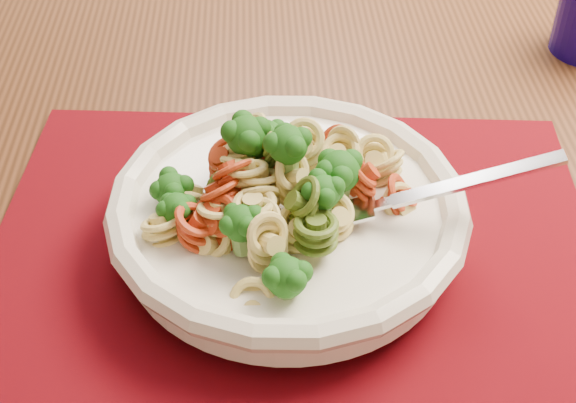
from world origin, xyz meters
name	(u,v)px	position (x,y,z in m)	size (l,w,h in m)	color
dining_table	(214,238)	(-0.74, -0.34, 0.61)	(1.75, 1.48, 0.70)	#562F18
placemat	(293,256)	(-0.73, -0.46, 0.70)	(0.42, 0.33, 0.00)	#640408
pasta_bowl	(288,214)	(-0.73, -0.45, 0.73)	(0.24, 0.24, 0.05)	white
pasta_broccoli_heap	(288,195)	(-0.73, -0.45, 0.74)	(0.21, 0.21, 0.06)	tan
fork	(355,211)	(-0.69, -0.48, 0.74)	(0.19, 0.02, 0.01)	silver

